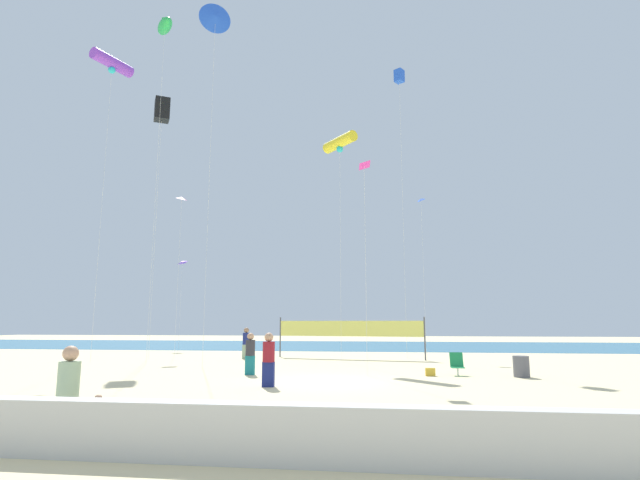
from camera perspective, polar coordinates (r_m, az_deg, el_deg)
name	(u,v)px	position (r m, az deg, el deg)	size (l,w,h in m)	color
ground_plane	(323,382)	(18.46, 0.36, -15.92)	(120.00, 120.00, 0.00)	beige
ocean_band	(363,345)	(46.55, 4.90, -11.95)	(120.00, 20.00, 0.01)	teal
boardwalk_ledge	(235,433)	(8.19, -9.75, -20.93)	(28.00, 0.44, 0.87)	beige
mother_figure	(68,389)	(10.48, -26.93, -15.00)	(0.38, 0.38, 1.67)	white
toddler_figure	(97,417)	(10.17, -24.19, -17.98)	(0.19, 0.19, 0.82)	olive
beachgoer_navy_shirt	(246,342)	(29.86, -8.46, -11.49)	(0.41, 0.41, 1.79)	#99B28C
beachgoer_maroon_shirt	(269,358)	(16.98, -5.91, -13.27)	(0.40, 0.40, 1.75)	navy
beachgoer_charcoal_shirt	(250,352)	(20.87, -8.00, -12.62)	(0.38, 0.38, 1.67)	#19727A
folding_beach_chair	(457,363)	(21.23, 15.42, -13.48)	(0.52, 0.65, 0.89)	#1E8C4C
trash_barrel	(521,366)	(21.32, 22.07, -13.29)	(0.61, 0.61, 0.80)	#595960
volleyball_net	(349,330)	(29.79, 3.34, -10.26)	(8.70, 1.81, 2.40)	#4C4C51
beach_handbag	(430,372)	(20.77, 12.53, -14.55)	(0.38, 0.19, 0.31)	gold
kite_pink_diamond	(182,199)	(34.22, -15.55, 4.50)	(0.94, 0.94, 10.39)	silver
kite_magenta_diamond	(364,168)	(21.53, 5.03, 8.17)	(0.69, 0.69, 8.93)	silver
kite_blue_diamond	(421,203)	(33.34, 11.48, 4.18)	(0.69, 0.69, 10.22)	silver
kite_black_box	(162,110)	(33.71, -17.65, 14.01)	(1.21, 1.21, 15.96)	silver
kite_violet_diamond	(182,262)	(41.63, -15.53, -2.49)	(0.71, 0.69, 7.08)	silver
kite_blue_delta	(215,18)	(29.64, -11.90, 23.67)	(1.60, 1.13, 19.06)	silver
kite_blue_box	(399,78)	(34.57, 9.07, 17.91)	(0.73, 0.73, 18.41)	silver
kite_violet_tube	(112,63)	(32.70, -22.71, 18.16)	(1.54, 2.63, 17.21)	silver
kite_green_inflatable	(165,26)	(32.04, -17.36, 22.32)	(1.79, 2.02, 19.28)	silver
kite_yellow_tube	(340,143)	(29.82, 2.28, 11.08)	(2.21, 2.36, 12.88)	silver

